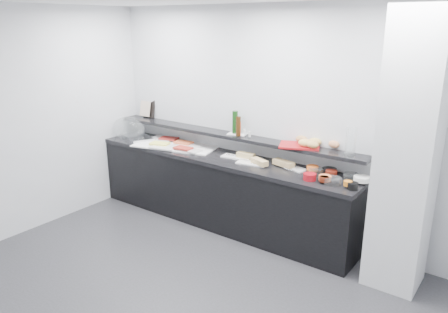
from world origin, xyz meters
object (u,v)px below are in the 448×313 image
Objects in this scene: condiment_tray at (237,134)px; cloche_base at (138,138)px; carafe at (351,142)px; sandwich_plate_mid at (252,163)px; framed_print at (149,109)px; bread_tray at (299,145)px.

cloche_base is at bearing 173.97° from condiment_tray.
sandwich_plate_mid is at bearing -169.95° from carafe.
framed_print is at bearing 160.43° from sandwich_plate_mid.
condiment_tray is at bearing 178.19° from carafe.
bread_tray is 0.60m from carafe.
carafe is (3.09, -0.13, 0.02)m from framed_print.
bread_tray is 1.47× the size of carafe.
sandwich_plate_mid is 2.06m from framed_print.
bread_tray is (2.41, 0.21, 0.24)m from cloche_base.
cloche_base is 1.58m from condiment_tray.
carafe is at bearing 26.02° from cloche_base.
framed_print reaches higher than bread_tray.
sandwich_plate_mid is 1.17m from carafe.
framed_print is 3.09m from carafe.
sandwich_plate_mid is 0.51m from condiment_tray.
cloche_base is 1.30× the size of sandwich_plate_mid.
condiment_tray is 0.77× the size of carafe.
sandwich_plate_mid is at bearing 22.33° from cloche_base.
bread_tray is at bearing 12.33° from sandwich_plate_mid.
cloche_base is 2.44m from bread_tray.
carafe reaches higher than framed_print.
condiment_tray is at bearing 2.38° from framed_print.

